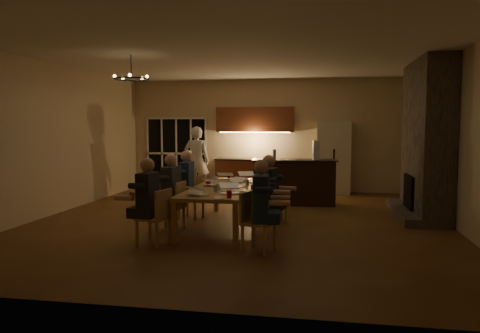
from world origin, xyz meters
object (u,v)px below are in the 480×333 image
Objects in this scene: chair_left_mid at (170,206)px; chandelier at (131,79)px; person_right_near at (261,206)px; chair_right_far at (275,200)px; can_cola at (229,175)px; laptop_e at (226,174)px; laptop_a at (198,188)px; plate_far at (250,182)px; mug_front at (218,187)px; redcup_mid at (208,181)px; redcup_far at (242,175)px; laptop_f at (247,175)px; chair_left_near at (153,217)px; plate_left at (197,193)px; person_left_far at (186,185)px; laptop_b at (230,187)px; redcup_near at (229,194)px; bar_bottle at (274,154)px; mug_back at (216,179)px; bar_blender at (316,150)px; dining_table at (224,206)px; mug_mid at (233,181)px; person_right_mid at (269,195)px; laptop_d at (234,181)px; laptop_c at (213,180)px; can_silver at (215,188)px; refrigerator at (334,158)px; person_left_mid at (171,192)px; standing_person at (197,161)px; chair_right_near at (259,222)px; chair_right_mid at (264,209)px; bar_island at (294,182)px.

chandelier is (-0.89, 0.48, 2.31)m from chair_left_mid.
chair_right_far is at bearing -3.70° from person_right_near.
chair_right_far is at bearing -38.46° from can_cola.
can_cola is at bearing -98.54° from laptop_e.
plate_far is at bearing -75.16° from laptop_a.
mug_front is 0.83× the size of redcup_mid.
person_right_near is 3.02m from laptop_e.
laptop_f is at bearing -65.29° from redcup_far.
chair_left_near is 3.25× the size of plate_left.
plate_left is at bearing 22.61° from person_left_far.
laptop_b is 3.20× the size of mug_front.
redcup_near is at bearing 144.80° from chair_right_far.
bar_bottle is (1.48, 4.19, 0.76)m from chair_left_near.
laptop_a and laptop_b have the same top height.
chair_left_mid is 1.46m from mug_back.
chair_left_near is 1.98× the size of bar_blender.
bar_bottle is (0.38, 3.53, 0.34)m from laptop_b.
laptop_f is at bearing 77.04° from dining_table.
plate_left is at bearing -84.81° from redcup_mid.
chair_left_mid is at bearing -130.42° from mug_mid.
person_right_mid is 4.31× the size of laptop_e.
redcup_far is at bearing 86.36° from dining_table.
person_left_far is at bearing -176.07° from laptop_d.
chair_left_near is 2.31m from mug_mid.
laptop_b is 1.99m from laptop_f.
laptop_c is 1.17× the size of plate_left.
laptop_f is at bearing 82.00° from can_silver.
chair_right_far is 0.64× the size of person_right_near.
redcup_mid is (-0.69, 1.26, -0.05)m from laptop_b.
refrigerator reaches higher than dining_table.
laptop_c is 1.22× the size of plate_far.
standing_person is at bearing -164.91° from person_left_mid.
laptop_f is at bearing 114.69° from person_left_far.
chair_left_near reaches higher than redcup_mid.
laptop_d is at bearing 1.37° from chandelier.
plate_left is (-1.19, 0.73, 0.07)m from person_right_near.
laptop_b reaches higher than chair_right_near.
plate_left is at bearing -98.91° from redcup_far.
standing_person reaches higher than plate_far.
standing_person is at bearing 125.46° from redcup_far.
chair_right_mid is 2.78× the size of laptop_b.
person_left_mid is at bearing -150.47° from dining_table.
redcup_mid reaches higher than plate_left.
laptop_f is at bearing 108.60° from plate_far.
chair_left_near is 2.78× the size of laptop_b.
redcup_mid is at bearing -114.18° from redcup_far.
laptop_e is 1.89m from can_silver.
laptop_a is 0.24m from plate_left.
chair_left_near is at bearing -57.56° from chandelier.
laptop_e is at bearing -133.61° from bar_island.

